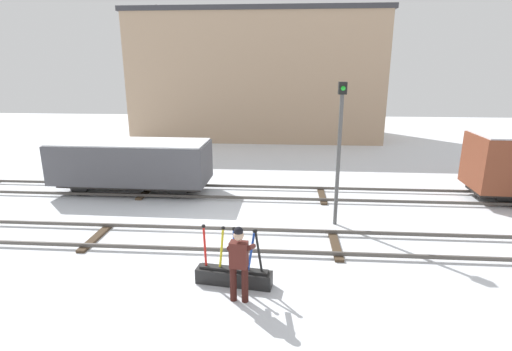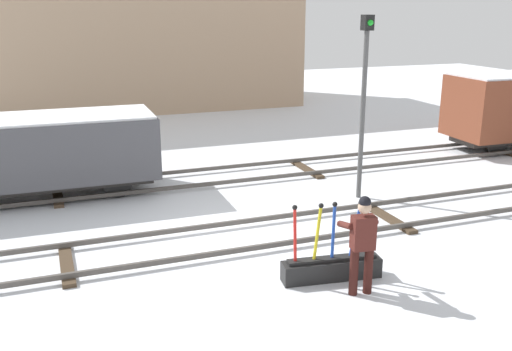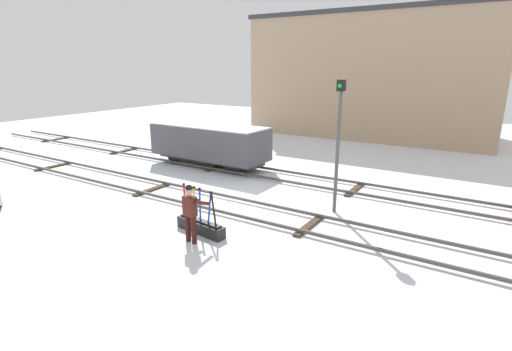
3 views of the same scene
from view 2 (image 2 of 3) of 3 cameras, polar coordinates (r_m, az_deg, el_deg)
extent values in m
plane|color=silver|center=(12.10, -1.27, -6.43)|extent=(60.00, 60.00, 0.00)
cube|color=#4C4742|center=(11.42, -0.08, -7.14)|extent=(44.00, 0.07, 0.10)
cube|color=#4C4742|center=(12.68, -2.35, -4.70)|extent=(44.00, 0.07, 0.10)
cube|color=#423323|center=(11.52, -18.23, -8.30)|extent=(0.24, 1.94, 0.08)
cube|color=#423323|center=(13.56, 12.95, -4.10)|extent=(0.24, 1.94, 0.08)
cube|color=#4C4742|center=(15.36, -5.79, -0.96)|extent=(44.00, 0.07, 0.10)
cube|color=#4C4742|center=(16.70, -7.05, 0.43)|extent=(44.00, 0.07, 0.10)
cube|color=#423323|center=(15.64, -19.04, -1.83)|extent=(0.24, 1.94, 0.08)
cube|color=#423323|center=(17.20, 5.00, 0.65)|extent=(0.24, 1.94, 0.08)
cube|color=#423323|center=(21.12, 22.56, 2.41)|extent=(0.24, 1.94, 0.08)
cube|color=black|center=(10.50, 7.46, -9.20)|extent=(1.83, 0.60, 0.36)
cube|color=black|center=(10.41, 7.50, -8.16)|extent=(1.63, 0.41, 0.06)
cylinder|color=red|center=(10.01, 3.88, -6.00)|extent=(0.09, 0.07, 1.05)
sphere|color=black|center=(9.82, 3.86, -3.17)|extent=(0.09, 0.09, 0.09)
cylinder|color=yellow|center=(10.13, 6.08, -5.80)|extent=(0.17, 0.08, 1.05)
sphere|color=black|center=(9.96, 6.46, -2.99)|extent=(0.09, 0.09, 0.09)
cylinder|color=#1E47B7|center=(10.22, 7.65, -5.63)|extent=(0.08, 0.07, 1.05)
sphere|color=black|center=(10.04, 7.81, -2.84)|extent=(0.09, 0.09, 0.09)
cylinder|color=#1E47B7|center=(10.37, 9.78, -5.44)|extent=(0.22, 0.08, 1.05)
sphere|color=black|center=(10.22, 10.33, -2.69)|extent=(0.09, 0.09, 0.09)
cylinder|color=black|center=(10.43, 10.69, -5.34)|extent=(0.22, 0.08, 1.05)
sphere|color=black|center=(10.23, 10.44, -2.68)|extent=(0.09, 0.09, 0.09)
cylinder|color=#351511|center=(9.93, 9.65, -9.40)|extent=(0.15, 0.15, 0.82)
cylinder|color=#351511|center=(10.03, 11.04, -9.22)|extent=(0.15, 0.15, 0.82)
cube|color=#4C1E19|center=(9.70, 10.56, -5.58)|extent=(0.41, 0.29, 0.58)
sphere|color=tan|center=(9.54, 10.70, -3.12)|extent=(0.22, 0.22, 0.22)
sphere|color=black|center=(9.51, 10.72, -2.60)|extent=(0.20, 0.20, 0.20)
cylinder|color=#4C1E19|center=(9.83, 8.84, -4.88)|extent=(0.18, 0.57, 0.25)
cylinder|color=#4C1E19|center=(9.97, 11.12, -4.54)|extent=(0.18, 0.56, 0.30)
cylinder|color=#4C4C4C|center=(14.47, 10.48, 5.69)|extent=(0.12, 0.12, 4.14)
cube|color=black|center=(14.23, 10.97, 14.63)|extent=(0.24, 0.24, 0.36)
sphere|color=green|center=(14.12, 11.25, 14.60)|extent=(0.14, 0.14, 0.14)
cube|color=tan|center=(28.99, -13.71, 14.78)|extent=(16.62, 6.73, 8.18)
cube|color=#2D2B28|center=(15.54, -21.08, -0.76)|extent=(5.83, 1.37, 0.20)
cube|color=#4C4C51|center=(15.32, -21.41, 2.34)|extent=(6.14, 2.23, 1.54)
cube|color=white|center=(15.17, -21.73, 5.27)|extent=(6.02, 2.14, 0.06)
cylinder|color=black|center=(15.04, -13.54, -0.85)|extent=(0.70, 0.11, 0.70)
cylinder|color=black|center=(16.17, -14.02, 0.32)|extent=(0.70, 0.11, 0.70)
cylinder|color=black|center=(20.40, 22.73, 2.83)|extent=(0.70, 0.12, 0.70)
cylinder|color=black|center=(21.27, 20.68, 3.56)|extent=(0.70, 0.12, 0.70)
camera|label=1|loc=(5.68, 69.57, 8.79)|focal=27.61mm
camera|label=3|loc=(11.84, 70.99, 6.66)|focal=27.30mm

